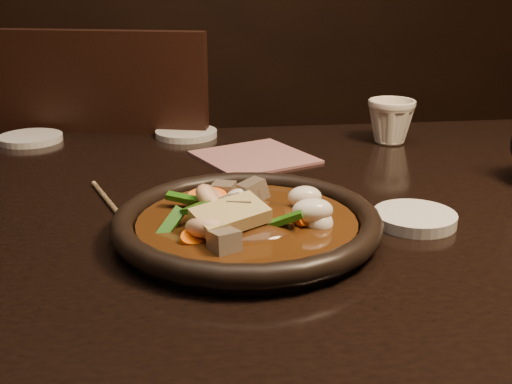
{
  "coord_description": "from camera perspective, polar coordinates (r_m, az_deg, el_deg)",
  "views": [
    {
      "loc": [
        -0.2,
        -0.77,
        1.05
      ],
      "look_at": [
        -0.12,
        -0.07,
        0.8
      ],
      "focal_mm": 45.0,
      "sensor_mm": 36.0,
      "label": 1
    }
  ],
  "objects": [
    {
      "name": "table",
      "position": [
        0.88,
        6.98,
        -5.98
      ],
      "size": [
        1.6,
        0.9,
        0.75
      ],
      "color": "black",
      "rests_on": "floor"
    },
    {
      "name": "chair",
      "position": [
        1.45,
        -11.25,
        -2.66
      ],
      "size": [
        0.54,
        0.54,
        0.94
      ],
      "rotation": [
        0.0,
        0.0,
        2.88
      ],
      "color": "black",
      "rests_on": "floor"
    },
    {
      "name": "plate",
      "position": [
        0.74,
        -0.81,
        -2.86
      ],
      "size": [
        0.31,
        0.31,
        0.03
      ],
      "color": "black",
      "rests_on": "table"
    },
    {
      "name": "stirfry",
      "position": [
        0.74,
        -0.93,
        -2.37
      ],
      "size": [
        0.2,
        0.2,
        0.07
      ],
      "color": "#3C1E0A",
      "rests_on": "plate"
    },
    {
      "name": "soy_dish",
      "position": [
        0.81,
        13.92,
        -2.27
      ],
      "size": [
        0.1,
        0.1,
        0.01
      ],
      "primitive_type": "cylinder",
      "color": "white",
      "rests_on": "table"
    },
    {
      "name": "saucer_left",
      "position": [
        1.22,
        -19.4,
        4.53
      ],
      "size": [
        0.11,
        0.11,
        0.01
      ],
      "primitive_type": "cylinder",
      "color": "white",
      "rests_on": "table"
    },
    {
      "name": "saucer_right",
      "position": [
        1.2,
        -6.22,
        5.19
      ],
      "size": [
        0.11,
        0.11,
        0.01
      ],
      "primitive_type": "cylinder",
      "color": "white",
      "rests_on": "table"
    },
    {
      "name": "tea_cup",
      "position": [
        1.16,
        11.89,
        6.29
      ],
      "size": [
        0.1,
        0.1,
        0.08
      ],
      "primitive_type": "imported",
      "rotation": [
        0.0,
        0.0,
        -0.33
      ],
      "color": "white",
      "rests_on": "table"
    },
    {
      "name": "chopsticks",
      "position": [
        0.85,
        -12.53,
        -1.4
      ],
      "size": [
        0.08,
        0.21,
        0.01
      ],
      "rotation": [
        0.0,
        0.0,
        0.34
      ],
      "color": "tan",
      "rests_on": "table"
    },
    {
      "name": "napkin",
      "position": [
        1.05,
        -0.16,
        3.13
      ],
      "size": [
        0.22,
        0.22,
        0.0
      ],
      "primitive_type": "cube",
      "rotation": [
        0.0,
        0.0,
        0.41
      ],
      "color": "#A26464",
      "rests_on": "table"
    }
  ]
}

